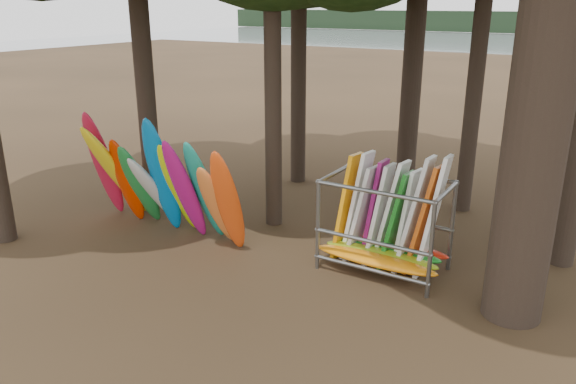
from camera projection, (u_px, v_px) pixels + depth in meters
The scene contains 4 objects.
ground at pixel (271, 273), 12.53m from camera, with size 120.00×120.00×0.00m, color #47331E.
lake at pixel (571, 58), 61.04m from camera, with size 160.00×160.00×0.00m, color gray.
kayak_row at pixel (160, 184), 14.33m from camera, with size 5.17×2.09×3.26m.
storage_rack at pixel (385, 228), 12.44m from camera, with size 2.82×1.51×2.79m.
Camera 1 is at (6.19, -9.44, 5.75)m, focal length 35.00 mm.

